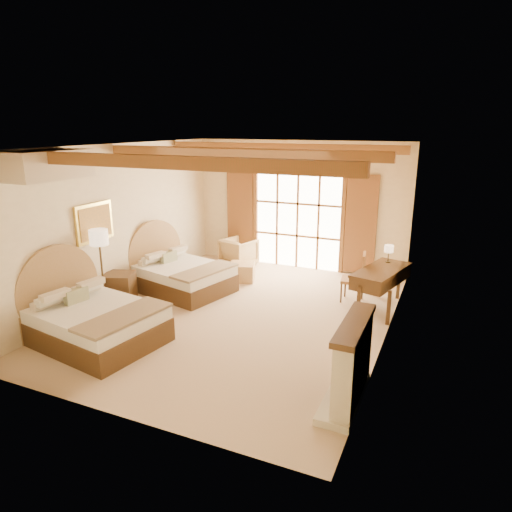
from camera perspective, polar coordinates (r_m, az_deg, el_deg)
The scene contains 19 objects.
floor at distance 8.95m, azimuth -2.14°, elevation -7.37°, with size 7.00×7.00×0.00m, color tan.
wall_back at distance 11.62m, azimuth 5.35°, elevation 6.32°, with size 5.50×5.50×0.00m, color beige.
wall_left at distance 9.93m, azimuth -16.72°, elevation 4.02°, with size 7.00×7.00×0.00m, color beige.
wall_right at distance 7.68m, azimuth 16.54°, elevation 0.62°, with size 7.00×7.00×0.00m, color beige.
ceiling at distance 8.22m, azimuth -2.38°, elevation 13.56°, with size 7.00×7.00×0.00m, color #AC6F35.
ceiling_beams at distance 8.22m, azimuth -2.37°, elevation 12.73°, with size 5.39×4.60×0.18m, color brown, non-canonical shape.
french_doors at distance 11.63m, azimuth 5.21°, elevation 4.58°, with size 3.95×0.08×2.60m.
fireplace at distance 6.26m, azimuth 11.77°, elevation -13.43°, with size 0.46×1.40×1.16m.
painting at distance 9.32m, azimuth -19.52°, elevation 3.97°, with size 0.06×0.95×0.75m.
canopy_valance at distance 8.08m, azimuth -24.79°, elevation 10.31°, with size 0.70×1.40×0.45m, color #C5B29D.
bed_near at distance 8.28m, azimuth -20.10°, elevation -7.30°, with size 2.31×1.87×1.36m.
bed_far at distance 10.26m, azimuth -9.73°, elevation -2.14°, with size 2.29×1.91×1.29m.
nightstand at distance 9.72m, azimuth -16.66°, elevation -4.00°, with size 0.56×0.56×0.67m, color #4F381A.
floor_lamp at distance 9.16m, azimuth -19.00°, elevation 1.61°, with size 0.35×0.35×1.66m.
armchair at distance 11.89m, azimuth -2.17°, elevation 0.48°, with size 0.77×0.79×0.72m, color tan.
ottoman at distance 10.81m, azimuth -1.75°, elevation -1.98°, with size 0.57×0.57×0.41m, color #A27D53.
desk at distance 9.42m, azimuth 15.26°, elevation -3.79°, with size 1.03×1.67×0.83m.
desk_chair at distance 9.71m, azimuth 12.08°, elevation -3.74°, with size 0.52×0.52×1.04m.
desk_lamp at distance 9.70m, azimuth 16.28°, elevation 0.80°, with size 0.18×0.18×0.36m.
Camera 1 is at (3.60, -7.37, 3.56)m, focal length 32.00 mm.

